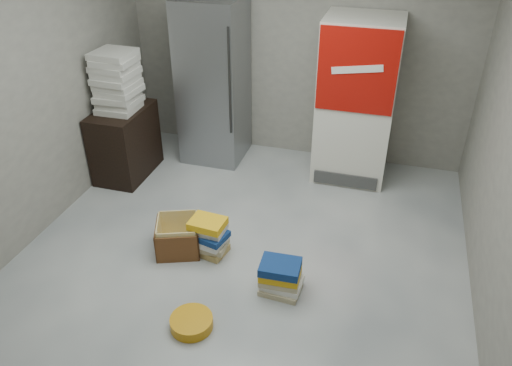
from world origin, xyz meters
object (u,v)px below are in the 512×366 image
at_px(phonebook_stack_main, 209,236).
at_px(coke_cooler, 356,101).
at_px(steel_fridge, 214,82).
at_px(cardboard_box, 178,238).
at_px(wood_shelf, 125,142).

bearing_deg(phonebook_stack_main, coke_cooler, 65.87).
bearing_deg(steel_fridge, cardboard_box, -80.74).
bearing_deg(coke_cooler, steel_fridge, 179.82).
height_order(coke_cooler, wood_shelf, coke_cooler).
bearing_deg(cardboard_box, coke_cooler, 33.37).
bearing_deg(phonebook_stack_main, steel_fridge, 113.56).
relative_size(coke_cooler, cardboard_box, 3.56).
xyz_separation_m(steel_fridge, coke_cooler, (1.65, -0.01, -0.05)).
bearing_deg(phonebook_stack_main, cardboard_box, -169.49).
height_order(phonebook_stack_main, cardboard_box, phonebook_stack_main).
height_order(wood_shelf, phonebook_stack_main, wood_shelf).
height_order(steel_fridge, phonebook_stack_main, steel_fridge).
relative_size(steel_fridge, coke_cooler, 1.06).
xyz_separation_m(wood_shelf, phonebook_stack_main, (1.43, -1.12, -0.21)).
distance_m(steel_fridge, cardboard_box, 2.07).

